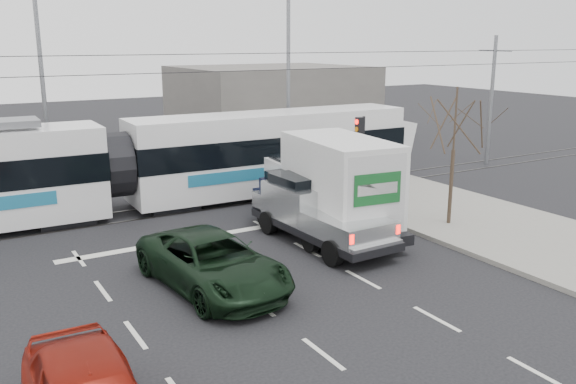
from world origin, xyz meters
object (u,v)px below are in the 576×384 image
silver_pickup (315,210)px  box_truck (332,185)px  green_car (213,262)px  navy_pickup (302,205)px  bare_tree (455,125)px  tram (114,167)px  street_lamp_far (38,78)px  traffic_signal (361,141)px  street_lamp_near (285,73)px

silver_pickup → box_truck: size_ratio=0.85×
green_car → silver_pickup: bearing=18.0°
silver_pickup → navy_pickup: size_ratio=1.22×
bare_tree → navy_pickup: 6.15m
box_truck → silver_pickup: bearing=-146.4°
silver_pickup → tram: bearing=124.2°
street_lamp_far → tram: street_lamp_far is taller
box_truck → traffic_signal: bearing=43.8°
traffic_signal → box_truck: bearing=-142.7°
traffic_signal → green_car: bearing=-151.0°
bare_tree → traffic_signal: bare_tree is taller
green_car → bare_tree: bearing=-0.6°
box_truck → navy_pickup: box_truck is taller
street_lamp_far → green_car: 15.12m
traffic_signal → navy_pickup: 4.64m
traffic_signal → navy_pickup: traffic_signal is taller
box_truck → navy_pickup: size_ratio=1.44×
tram → green_car: (0.24, -8.84, -1.17)m
bare_tree → green_car: bearing=-175.0°
traffic_signal → navy_pickup: (-3.92, -1.81, -1.70)m
street_lamp_near → traffic_signal: bearing=-96.4°
tram → green_car: size_ratio=4.88×
street_lamp_far → green_car: (1.91, -14.36, -4.35)m
traffic_signal → street_lamp_far: street_lamp_far is taller
bare_tree → street_lamp_near: (-0.29, 11.50, 1.32)m
silver_pickup → street_lamp_near: bearing=62.7°
bare_tree → navy_pickup: bare_tree is taller
street_lamp_far → navy_pickup: bearing=-59.2°
box_truck → green_car: box_truck is taller
navy_pickup → bare_tree: bearing=-22.9°
tram → green_car: tram is taller
street_lamp_near → box_truck: size_ratio=1.25×
silver_pickup → green_car: silver_pickup is taller
bare_tree → street_lamp_far: 17.97m
tram → silver_pickup: tram is taller
street_lamp_far → silver_pickup: 14.54m
traffic_signal → silver_pickup: bearing=-145.2°
street_lamp_near → silver_pickup: (-4.87, -10.31, -4.02)m
street_lamp_near → street_lamp_far: size_ratio=1.00×
bare_tree → green_car: (-9.87, -0.86, -3.03)m
bare_tree → silver_pickup: size_ratio=0.82×
bare_tree → street_lamp_near: bearing=91.4°
street_lamp_far → box_truck: size_ratio=1.25×
traffic_signal → street_lamp_near: street_lamp_near is taller
street_lamp_near → navy_pickup: (-4.76, -9.32, -4.07)m
bare_tree → street_lamp_near: street_lamp_near is taller
tram → navy_pickup: tram is taller
street_lamp_near → silver_pickup: 12.09m
street_lamp_near → street_lamp_far: same height
street_lamp_near → box_truck: (-3.82, -9.77, -3.39)m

